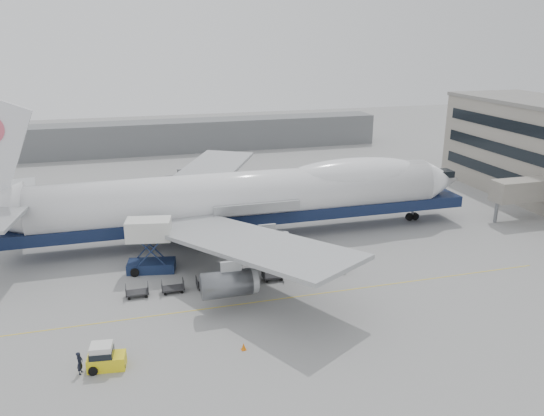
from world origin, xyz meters
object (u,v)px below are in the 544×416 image
object	(u,v)px
airliner	(248,196)
catering_truck	(150,242)
baggage_tug	(105,358)
ground_worker	(80,363)

from	to	relation	value
airliner	catering_truck	distance (m)	15.22
baggage_tug	airliner	bearing A→B (deg)	62.07
catering_truck	ground_worker	xyz separation A→B (m)	(-6.62, -18.17, -2.50)
catering_truck	ground_worker	bearing A→B (deg)	-99.64
airliner	ground_worker	size ratio (longest dim) A/B	35.18
ground_worker	airliner	bearing A→B (deg)	-20.43
airliner	baggage_tug	size ratio (longest dim) A/B	21.54
catering_truck	ground_worker	distance (m)	19.50
airliner	ground_worker	distance (m)	32.68
catering_truck	airliner	bearing A→B (deg)	40.16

